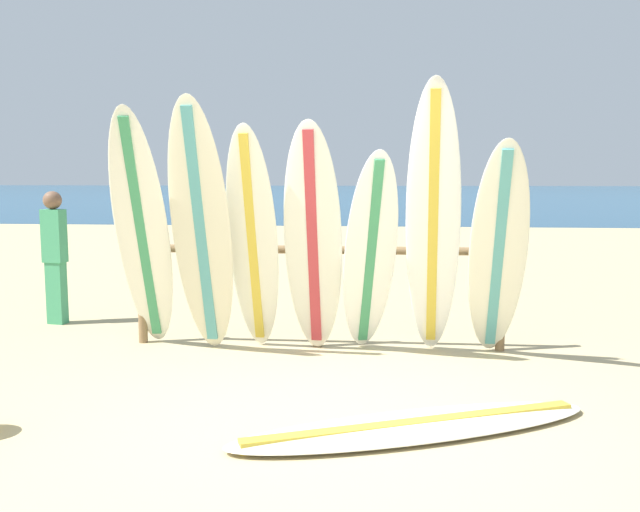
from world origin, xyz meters
name	(u,v)px	position (x,y,z in m)	size (l,w,h in m)	color
ground_plane	(317,427)	(0.00, 0.00, 0.00)	(120.00, 120.00, 0.00)	tan
ocean_water	(377,193)	(0.00, 58.00, 0.00)	(120.00, 80.00, 0.01)	navy
surfboard_rack	(317,272)	(-0.20, 2.17, 0.75)	(3.69, 0.09, 1.12)	olive
surfboard_leaning_far_left	(142,233)	(-1.83, 1.79, 1.16)	(0.57, 1.05, 2.33)	white
surfboard_leaning_left	(201,229)	(-1.24, 1.72, 1.21)	(0.61, 0.77, 2.42)	beige
surfboard_leaning_center_left	(253,240)	(-0.79, 1.90, 1.09)	(0.52, 0.71, 2.18)	silver
surfboard_leaning_center	(313,239)	(-0.21, 1.88, 1.10)	(0.59, 0.62, 2.21)	silver
surfboard_leaning_center_right	(370,255)	(0.32, 1.82, 0.97)	(0.66, 0.99, 1.94)	white
surfboard_leaning_right	(433,223)	(0.89, 1.80, 1.27)	(0.56, 0.93, 2.55)	white
surfboard_leaning_far_right	(498,253)	(1.47, 1.73, 1.01)	(0.56, 1.01, 2.02)	silver
surfboard_lying_on_sand	(415,426)	(0.67, -0.02, 0.04)	(2.63, 1.54, 0.08)	silver
beachgoer_standing	(55,251)	(-3.29, 2.95, 0.84)	(0.27, 0.21, 1.53)	#3F9966
small_boat_offshore	(208,202)	(-8.84, 31.40, 0.26)	(2.31, 1.75, 0.71)	#B22D28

